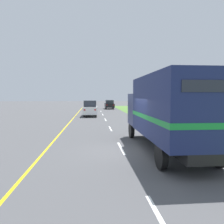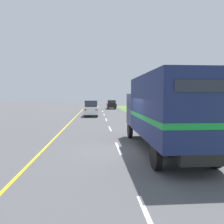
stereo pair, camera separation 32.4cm
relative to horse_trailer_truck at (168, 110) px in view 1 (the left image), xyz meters
name	(u,v)px [view 1 (the left image)]	position (x,y,z in m)	size (l,w,h in m)	color
ground_plane	(123,151)	(-2.09, 0.28, -1.97)	(200.00, 200.00, 0.00)	#515154
grass_shoulder	(214,117)	(11.61, 15.97, -1.96)	(20.00, 61.71, 0.01)	#568438
edge_line_yellow	(73,118)	(-5.79, 15.97, -1.97)	(0.12, 61.71, 0.01)	yellow
centre_dash_near	(121,148)	(-2.09, 0.88, -1.97)	(0.12, 2.60, 0.01)	white
centre_dash_mid_a	(110,129)	(-2.09, 7.48, -1.97)	(0.12, 2.60, 0.01)	white
centre_dash_mid_b	(105,120)	(-2.09, 14.08, -1.97)	(0.12, 2.60, 0.01)	white
centre_dash_far	(103,115)	(-2.09, 20.68, -1.97)	(0.12, 2.60, 0.01)	white
centre_dash_farthest	(101,111)	(-2.09, 27.28, -1.97)	(0.12, 2.60, 0.01)	white
horse_trailer_truck	(168,110)	(0.00, 0.00, 0.00)	(2.53, 8.04, 3.52)	black
lead_car_white	(90,108)	(-3.82, 18.42, -0.95)	(1.80, 4.28, 2.04)	black
lead_car_black_ahead	(109,104)	(-0.10, 34.15, -1.06)	(1.80, 4.18, 1.78)	black
highway_sign	(202,105)	(4.07, 4.62, 0.00)	(2.40, 0.09, 3.00)	#9E9EA3
roadside_tree_mid	(178,89)	(7.86, 18.57, 1.64)	(3.98, 3.98, 5.61)	brown
roadside_tree_far	(150,91)	(6.53, 27.72, 1.54)	(2.91, 2.91, 5.00)	#4C3823
delineator_post	(182,130)	(2.00, 3.08, -1.46)	(0.08, 0.08, 0.95)	white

